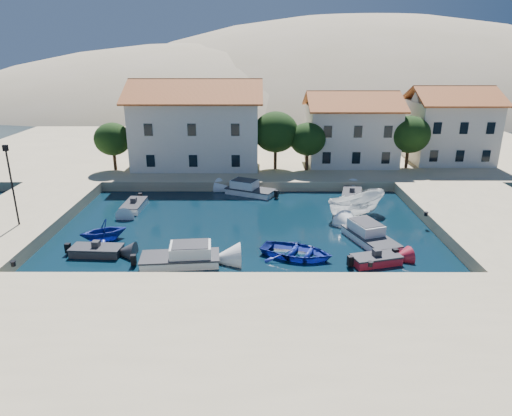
# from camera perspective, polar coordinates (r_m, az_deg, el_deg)

# --- Properties ---
(ground) EXTENTS (400.00, 400.00, 0.00)m
(ground) POSITION_cam_1_polar(r_m,az_deg,el_deg) (28.46, -1.78, -9.81)
(ground) COLOR black
(ground) RESTS_ON ground
(quay_south) EXTENTS (52.00, 12.00, 1.00)m
(quay_south) POSITION_cam_1_polar(r_m,az_deg,el_deg) (23.10, -2.27, -15.94)
(quay_south) COLOR tan
(quay_south) RESTS_ON ground
(quay_east) EXTENTS (11.00, 20.00, 1.00)m
(quay_east) POSITION_cam_1_polar(r_m,az_deg,el_deg) (42.15, 27.80, -1.51)
(quay_east) COLOR tan
(quay_east) RESTS_ON ground
(quay_west) EXTENTS (8.00, 20.00, 1.00)m
(quay_west) POSITION_cam_1_polar(r_m,az_deg,el_deg) (42.31, -27.99, -1.47)
(quay_west) COLOR tan
(quay_west) RESTS_ON ground
(quay_north) EXTENTS (80.00, 36.00, 1.00)m
(quay_north) POSITION_cam_1_polar(r_m,az_deg,el_deg) (64.28, 1.08, 7.22)
(quay_north) COLOR tan
(quay_north) RESTS_ON ground
(hills) EXTENTS (254.00, 176.00, 99.00)m
(hills) POSITION_cam_1_polar(r_m,az_deg,el_deg) (154.35, 7.48, 5.03)
(hills) COLOR tan
(hills) RESTS_ON ground
(building_left) EXTENTS (14.70, 9.45, 9.70)m
(building_left) POSITION_cam_1_polar(r_m,az_deg,el_deg) (53.91, -7.39, 10.62)
(building_left) COLOR beige
(building_left) RESTS_ON quay_north
(building_mid) EXTENTS (10.50, 8.40, 8.30)m
(building_mid) POSITION_cam_1_polar(r_m,az_deg,el_deg) (55.67, 11.77, 9.91)
(building_mid) COLOR beige
(building_mid) RESTS_ON quay_north
(building_right) EXTENTS (9.45, 8.40, 8.80)m
(building_right) POSITION_cam_1_polar(r_m,az_deg,el_deg) (60.12, 23.04, 9.71)
(building_right) COLOR beige
(building_right) RESTS_ON quay_north
(trees) EXTENTS (37.30, 5.30, 6.45)m
(trees) POSITION_cam_1_polar(r_m,az_deg,el_deg) (51.26, 4.18, 9.05)
(trees) COLOR #382314
(trees) RESTS_ON quay_north
(lamppost) EXTENTS (0.35, 0.25, 6.22)m
(lamppost) POSITION_cam_1_polar(r_m,az_deg,el_deg) (38.75, -28.32, 3.36)
(lamppost) COLOR black
(lamppost) RESTS_ON quay_west
(bollards) EXTENTS (29.36, 9.56, 0.30)m
(bollards) POSITION_cam_1_polar(r_m,az_deg,el_deg) (31.46, 3.54, -4.56)
(bollards) COLOR black
(bollards) RESTS_ON ground
(motorboat_grey_sw) EXTENTS (3.66, 1.81, 1.25)m
(motorboat_grey_sw) POSITION_cam_1_polar(r_m,az_deg,el_deg) (34.39, -19.28, -5.08)
(motorboat_grey_sw) COLOR #2E2E32
(motorboat_grey_sw) RESTS_ON ground
(cabin_cruiser_south) EXTENTS (5.48, 2.76, 1.60)m
(cabin_cruiser_south) POSITION_cam_1_polar(r_m,az_deg,el_deg) (31.49, -9.47, -6.11)
(cabin_cruiser_south) COLOR white
(cabin_cruiser_south) RESTS_ON ground
(rowboat_south) EXTENTS (6.11, 5.30, 1.06)m
(rowboat_south) POSITION_cam_1_polar(r_m,az_deg,el_deg) (32.44, 5.08, -6.06)
(rowboat_south) COLOR navy
(rowboat_south) RESTS_ON ground
(motorboat_red_se) EXTENTS (3.58, 2.29, 1.25)m
(motorboat_red_se) POSITION_cam_1_polar(r_m,az_deg,el_deg) (32.21, 14.79, -6.27)
(motorboat_red_se) COLOR maroon
(motorboat_red_se) RESTS_ON ground
(cabin_cruiser_east) EXTENTS (3.73, 5.65, 1.60)m
(cabin_cruiser_east) POSITION_cam_1_polar(r_m,az_deg,el_deg) (35.42, 14.13, -3.52)
(cabin_cruiser_east) COLOR white
(cabin_cruiser_east) RESTS_ON ground
(boat_east) EXTENTS (6.22, 4.72, 2.27)m
(boat_east) POSITION_cam_1_polar(r_m,az_deg,el_deg) (40.89, 12.31, -1.01)
(boat_east) COLOR white
(boat_east) RESTS_ON ground
(motorboat_white_ne) EXTENTS (2.66, 4.19, 1.25)m
(motorboat_white_ne) POSITION_cam_1_polar(r_m,az_deg,el_deg) (45.83, 11.88, 1.61)
(motorboat_white_ne) COLOR white
(motorboat_white_ne) RESTS_ON ground
(rowboat_west) EXTENTS (4.37, 4.16, 1.80)m
(rowboat_west) POSITION_cam_1_polar(r_m,az_deg,el_deg) (36.93, -18.43, -3.80)
(rowboat_west) COLOR navy
(rowboat_west) RESTS_ON ground
(motorboat_white_west) EXTENTS (1.75, 3.80, 1.25)m
(motorboat_white_west) POSITION_cam_1_polar(r_m,az_deg,el_deg) (43.20, -14.99, 0.29)
(motorboat_white_west) COLOR white
(motorboat_white_west) RESTS_ON ground
(cabin_cruiser_north) EXTENTS (5.26, 3.96, 1.60)m
(cabin_cruiser_north) POSITION_cam_1_polar(r_m,az_deg,el_deg) (45.86, -0.71, 2.28)
(cabin_cruiser_north) COLOR white
(cabin_cruiser_north) RESTS_ON ground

